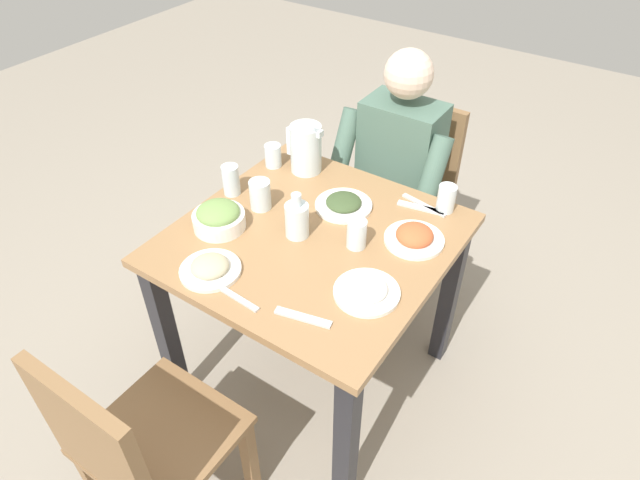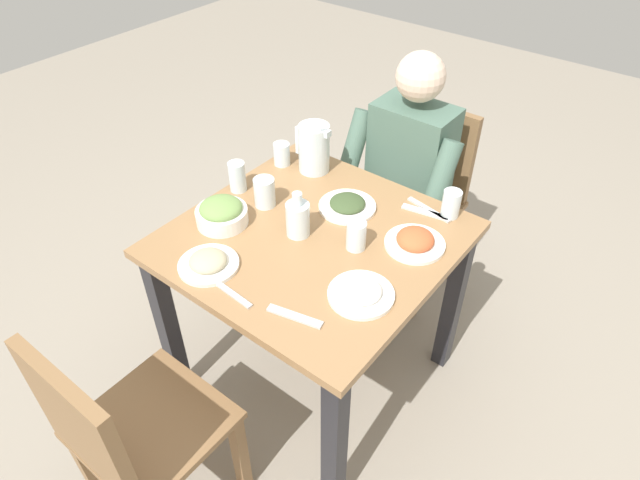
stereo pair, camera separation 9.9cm
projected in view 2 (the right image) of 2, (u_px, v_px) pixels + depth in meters
name	position (u px, v px, depth m)	size (l,w,h in m)	color
ground_plane	(315.00, 372.00, 2.34)	(8.00, 8.00, 0.00)	gray
dining_table	(313.00, 264.00, 1.94)	(0.88, 0.88, 0.75)	#997047
chair_near	(418.00, 191.00, 2.50)	(0.40, 0.40, 0.87)	olive
chair_far	(126.00, 435.00, 1.57)	(0.40, 0.40, 0.87)	olive
diner_near	(397.00, 184.00, 2.29)	(0.48, 0.53, 1.17)	#4C6B5B
water_pitcher	(314.00, 148.00, 2.11)	(0.16, 0.12, 0.19)	silver
salad_bowl	(222.00, 213.00, 1.88)	(0.18, 0.18, 0.09)	white
plate_rice_curry	(415.00, 241.00, 1.80)	(0.20, 0.20, 0.06)	white
plate_yoghurt	(361.00, 292.00, 1.63)	(0.20, 0.20, 0.05)	white
plate_dolmas	(347.00, 205.00, 1.97)	(0.20, 0.20, 0.04)	white
plate_beans	(208.00, 263.00, 1.73)	(0.19, 0.19, 0.05)	white
water_glass_center	(451.00, 204.00, 1.91)	(0.06, 0.06, 0.10)	silver
water_glass_far_right	(282.00, 154.00, 2.17)	(0.06, 0.06, 0.09)	silver
water_glass_near_right	(356.00, 235.00, 1.78)	(0.07, 0.07, 0.10)	silver
water_glass_by_pitcher	(237.00, 177.00, 2.03)	(0.06, 0.06, 0.11)	silver
water_glass_near_left	(265.00, 192.00, 1.96)	(0.08, 0.08, 0.11)	silver
oil_carafe	(298.00, 220.00, 1.83)	(0.08, 0.08, 0.16)	silver
fork_near	(295.00, 316.00, 1.57)	(0.17, 0.03, 0.01)	silver
knife_near	(429.00, 210.00, 1.96)	(0.18, 0.02, 0.01)	silver
fork_far	(425.00, 212.00, 1.95)	(0.17, 0.03, 0.01)	silver
knife_far	(229.00, 292.00, 1.65)	(0.18, 0.02, 0.01)	silver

